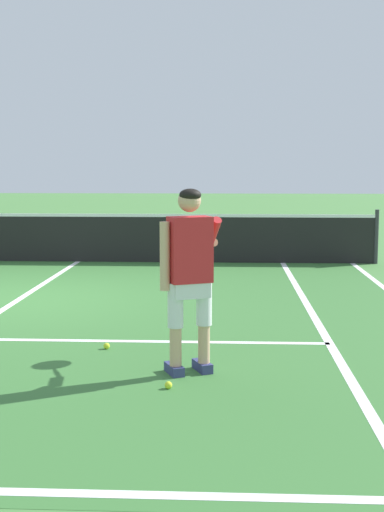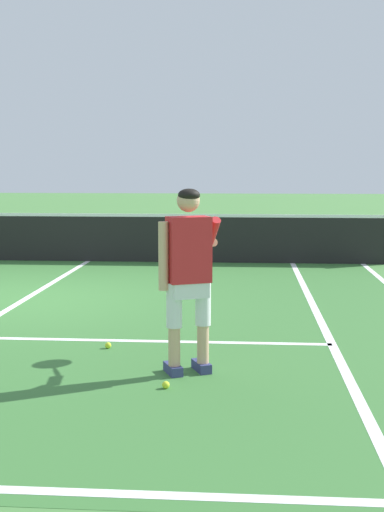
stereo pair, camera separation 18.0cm
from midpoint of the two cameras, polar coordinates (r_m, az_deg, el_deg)
ground_plane at (r=10.45m, az=-12.88°, el=-3.41°), size 80.00×80.00×0.00m
court_inner_surface at (r=9.57m, az=-14.55°, el=-4.43°), size 10.98×10.40×0.00m
line_centre_service at (r=11.26m, az=-11.59°, el=-2.59°), size 0.10×6.40×0.01m
line_singles_right at (r=9.12m, az=10.83°, el=-4.89°), size 0.10×10.00×0.01m
tennis_net at (r=14.26m, az=-8.13°, el=1.55°), size 11.96×0.08×1.07m
tennis_player at (r=6.40m, az=0.51°, el=-0.96°), size 0.57×1.23×1.71m
tennis_ball_near_feet at (r=6.15m, az=-1.30°, el=-10.45°), size 0.07×0.07×0.07m
tennis_ball_by_baseline at (r=7.49m, az=-6.16°, el=-7.25°), size 0.07×0.07×0.07m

